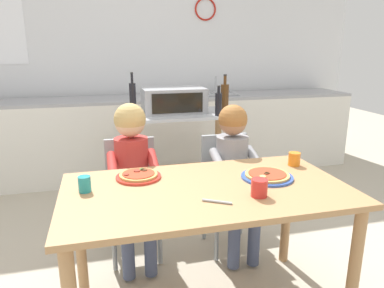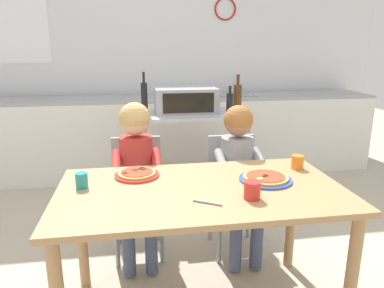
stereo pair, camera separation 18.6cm
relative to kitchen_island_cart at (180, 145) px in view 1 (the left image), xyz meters
name	(u,v)px [view 1 (the left image)]	position (x,y,z in m)	size (l,w,h in m)	color
ground_plane	(169,222)	(-0.18, -0.34, -0.57)	(10.78, 10.78, 0.00)	#B7AD99
back_wall_tiled	(140,54)	(-0.18, 1.34, 0.78)	(5.38, 0.14, 2.70)	silver
kitchen_counter	(148,136)	(-0.18, 0.93, -0.13)	(4.84, 0.60, 1.09)	silver
kitchen_island_cart	(180,145)	(0.00, 0.00, 0.00)	(0.95, 0.53, 0.87)	#B7BABF
toaster_oven	(174,100)	(-0.05, 0.03, 0.40)	(0.54, 0.33, 0.22)	#999BA0
bottle_tall_green_wine	(133,99)	(-0.41, -0.08, 0.44)	(0.05, 0.05, 0.36)	black
bottle_clear_vinegar	(225,97)	(0.41, -0.01, 0.42)	(0.07, 0.07, 0.33)	#4C2D14
bottle_brown_beer	(218,104)	(0.29, -0.21, 0.40)	(0.06, 0.06, 0.25)	black
dining_table	(206,205)	(-0.18, -1.41, 0.07)	(1.45, 0.79, 0.74)	#AD7F51
dining_chair_left	(132,189)	(-0.50, -0.71, -0.09)	(0.36, 0.36, 0.81)	gray
dining_chair_right	(228,183)	(0.18, -0.76, -0.09)	(0.36, 0.36, 0.81)	gray
child_in_red_shirt	(133,164)	(-0.50, -0.82, 0.13)	(0.32, 0.42, 1.07)	#424C6B
child_in_grey_shirt	(235,162)	(0.18, -0.88, 0.11)	(0.32, 0.42, 1.04)	#424C6B
pizza_plate_red_rimmed	(139,176)	(-0.50, -1.19, 0.18)	(0.25, 0.25, 0.03)	red
pizza_plate_blue_rimmed	(267,176)	(0.18, -1.37, 0.18)	(0.28, 0.28, 0.03)	#3356B7
drinking_cup_teal	(85,184)	(-0.78, -1.32, 0.21)	(0.06, 0.06, 0.08)	teal
drinking_cup_red	(259,188)	(0.03, -1.58, 0.21)	(0.08, 0.08, 0.09)	red
drinking_cup_orange	(294,159)	(0.43, -1.21, 0.21)	(0.07, 0.07, 0.08)	orange
serving_spoon	(217,202)	(-0.18, -1.60, 0.17)	(0.01, 0.01, 0.14)	#B7BABF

